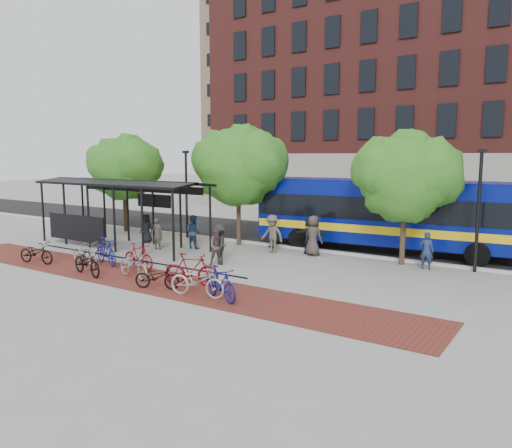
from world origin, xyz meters
The scene contains 33 objects.
ground centered at (0.00, 0.00, 0.00)m, with size 160.00×160.00×0.00m, color #9E9E99.
asphalt_street centered at (0.00, 8.00, 0.01)m, with size 160.00×8.00×0.01m, color black.
curb centered at (0.00, 4.00, 0.06)m, with size 160.00×0.25×0.12m, color #B7B7B2.
brick_strip centered at (-2.00, -5.00, 0.00)m, with size 24.00×3.00×0.01m, color maroon.
bike_rack_rail centered at (-3.30, -4.10, 0.00)m, with size 12.00×0.05×0.95m, color black.
building_tower centered at (-16.00, 40.00, 15.00)m, with size 22.00×22.00×30.00m, color #7A664C.
bus_shelter centered at (-8.13, -0.48, 3.00)m, with size 10.60×3.07×3.60m.
tree_a centered at (-11.91, 3.35, 4.24)m, with size 4.90×4.00×6.18m.
tree_b centered at (-2.90, 3.35, 4.46)m, with size 5.15×4.20×6.47m.
tree_c centered at (6.09, 3.35, 4.05)m, with size 4.66×3.80×5.92m.
lamp_post_left centered at (-7.00, 3.60, 2.75)m, with size 0.35×0.20×5.12m.
lamp_post_right centered at (9.00, 3.60, 2.75)m, with size 0.35×0.20×5.12m.
bus centered at (4.48, 5.86, 2.08)m, with size 13.62×3.97×3.63m.
bike_0 centered at (-7.85, -5.65, 0.51)m, with size 0.67×1.93×1.01m, color black.
bike_2 centered at (-5.98, -4.46, 0.52)m, with size 0.68×1.96×1.03m, color gray.
bike_3 centered at (-5.03, -4.06, 0.61)m, with size 0.57×2.03×1.22m, color navy.
bike_4 centered at (-4.07, -5.81, 0.54)m, with size 0.72×2.07×1.09m, color black.
bike_5 centered at (-3.20, -3.83, 0.55)m, with size 0.52×1.84×1.10m, color maroon.
bike_6 centered at (-2.15, -5.08, 0.53)m, with size 0.71×2.03×1.07m, color gray.
bike_8 centered at (-0.20, -5.74, 0.45)m, with size 0.60×1.73×0.91m, color black.
bike_9 centered at (0.58, -4.74, 0.63)m, with size 0.59×2.08×1.25m, color maroon.
bike_10 centered at (1.70, -5.71, 0.56)m, with size 0.75×2.14×1.12m, color #A9AAAC.
bike_11 centered at (2.61, -5.60, 0.58)m, with size 0.54×1.92×1.15m, color navy.
pedestrian_0 centered at (-7.69, 0.99, 0.81)m, with size 0.79×0.52×1.62m, color black.
pedestrian_1 centered at (-5.71, -0.14, 0.84)m, with size 0.62×0.40×1.69m, color #433A35.
pedestrian_2 centered at (-4.34, 1.09, 0.89)m, with size 0.86×0.67×1.77m, color navy.
pedestrian_3 centered at (-0.24, 2.33, 0.96)m, with size 1.25×0.72×1.93m, color brown.
pedestrian_4 centered at (-1.00, 3.60, 0.77)m, with size 0.91×0.38×1.55m, color black.
pedestrian_5 centered at (1.44, 3.17, 0.92)m, with size 1.71×0.54×1.84m, color black.
pedestrian_6 centered at (1.74, 2.92, 0.99)m, with size 0.97×0.63×1.98m, color #3C3330.
pedestrian_7 centered at (7.15, 2.95, 0.81)m, with size 0.59×0.39×1.63m, color #212C4D.
pedestrian_8 centered at (-0.78, -1.41, 0.82)m, with size 0.80×0.62×1.64m, color #4F403A.
pedestrian_9 centered at (-0.93, -1.07, 0.90)m, with size 1.16×0.67×1.79m, color black.
Camera 1 is at (12.69, -18.57, 4.88)m, focal length 35.00 mm.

